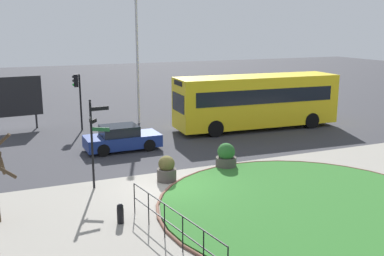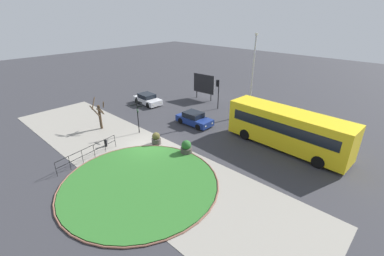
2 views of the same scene
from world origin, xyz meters
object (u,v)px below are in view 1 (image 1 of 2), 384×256
at_px(traffic_light_near, 78,89).
at_px(billboard_left, 15,98).
at_px(bollard_foreground, 120,213).
at_px(planter_kerbside, 226,157).
at_px(signpost_directional, 93,137).
at_px(car_far_lane, 122,139).
at_px(bus_yellow, 257,101).
at_px(lamppost_tall, 137,52).
at_px(planter_near_signpost, 167,170).

distance_m(traffic_light_near, billboard_left, 3.99).
relative_size(traffic_light_near, billboard_left, 1.05).
bearing_deg(traffic_light_near, bollard_foreground, 92.66).
bearing_deg(planter_kerbside, signpost_directional, -176.88).
xyz_separation_m(bollard_foreground, car_far_lane, (2.36, 8.93, 0.26)).
bearing_deg(car_far_lane, bus_yellow, 9.70).
relative_size(bus_yellow, car_far_lane, 2.68).
relative_size(car_far_lane, lamppost_tall, 0.44).
height_order(bus_yellow, planter_kerbside, bus_yellow).
relative_size(signpost_directional, lamppost_tall, 0.41).
relative_size(bollard_foreground, planter_near_signpost, 0.64).
height_order(signpost_directional, car_far_lane, signpost_directional).
bearing_deg(billboard_left, lamppost_tall, -12.14).
bearing_deg(lamppost_tall, car_far_lane, -114.12).
height_order(traffic_light_near, planter_kerbside, traffic_light_near).
bearing_deg(billboard_left, car_far_lane, -60.80).
xyz_separation_m(lamppost_tall, planter_near_signpost, (-2.29, -11.78, -4.25)).
xyz_separation_m(bollard_foreground, lamppost_tall, (5.15, 15.16, 4.39)).
bearing_deg(lamppost_tall, signpost_directional, -114.50).
height_order(bollard_foreground, planter_kerbside, planter_kerbside).
xyz_separation_m(signpost_directional, planter_kerbside, (6.09, 0.33, -1.62)).
height_order(signpost_directional, planter_near_signpost, signpost_directional).
bearing_deg(signpost_directional, bollard_foreground, -88.73).
relative_size(bollard_foreground, billboard_left, 0.21).
distance_m(lamppost_tall, planter_near_signpost, 12.73).
bearing_deg(lamppost_tall, bollard_foreground, -108.77).
xyz_separation_m(car_far_lane, planter_kerbside, (3.64, -4.92, -0.09)).
height_order(car_far_lane, planter_kerbside, car_far_lane).
bearing_deg(planter_near_signpost, bollard_foreground, -130.32).
bearing_deg(planter_near_signpost, car_far_lane, 95.12).
xyz_separation_m(traffic_light_near, lamppost_tall, (4.07, 0.69, 2.17)).
distance_m(signpost_directional, bollard_foreground, 4.09).
distance_m(traffic_light_near, lamppost_tall, 4.66).
bearing_deg(billboard_left, bollard_foreground, -86.04).
distance_m(bollard_foreground, bus_yellow, 15.78).
height_order(bus_yellow, lamppost_tall, lamppost_tall).
bearing_deg(bollard_foreground, billboard_left, 98.85).
distance_m(traffic_light_near, planter_kerbside, 11.74).
height_order(billboard_left, planter_kerbside, billboard_left).
xyz_separation_m(planter_near_signpost, planter_kerbside, (3.14, 0.63, 0.02)).
xyz_separation_m(lamppost_tall, planter_kerbside, (0.85, -11.15, -4.22)).
relative_size(signpost_directional, planter_near_signpost, 3.27).
bearing_deg(planter_kerbside, traffic_light_near, 115.22).
relative_size(bus_yellow, planter_kerbside, 8.93).
height_order(car_far_lane, planter_near_signpost, car_far_lane).
height_order(traffic_light_near, billboard_left, traffic_light_near).
distance_m(signpost_directional, lamppost_tall, 12.88).
bearing_deg(car_far_lane, lamppost_tall, 65.07).
height_order(planter_near_signpost, planter_kerbside, planter_kerbside).
relative_size(lamppost_tall, planter_kerbside, 7.53).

